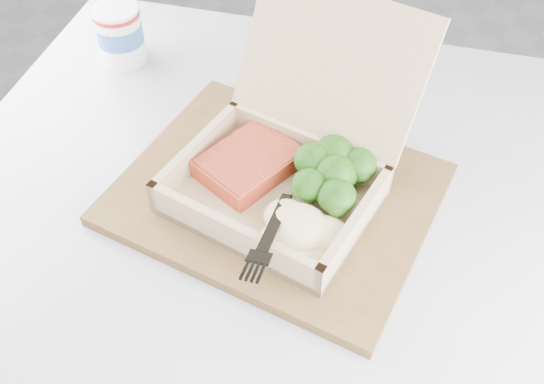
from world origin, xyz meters
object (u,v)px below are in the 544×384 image
Objects in this scene: cafe_table at (256,294)px; paper_cup at (120,33)px; takeout_container at (292,150)px; serving_tray at (276,194)px.

cafe_table is 11.67× the size of paper_cup.
paper_cup is at bearing 164.68° from takeout_container.
serving_tray is 4.15× the size of paper_cup.
cafe_table is 0.43m from paper_cup.
cafe_table is at bearing -23.10° from paper_cup.
serving_tray is at bearing -103.84° from takeout_container.
paper_cup is (-0.35, 0.09, -0.02)m from takeout_container.
serving_tray is 1.35× the size of takeout_container.
serving_tray is 0.36m from paper_cup.
cafe_table is at bearing -112.52° from takeout_container.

